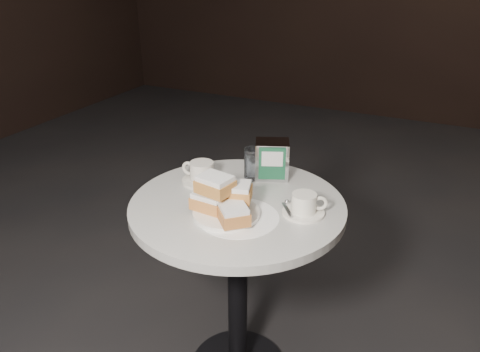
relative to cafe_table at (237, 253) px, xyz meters
name	(u,v)px	position (x,y,z in m)	size (l,w,h in m)	color
cafe_table	(237,253)	(0.00, 0.00, 0.00)	(0.70, 0.70, 0.74)	black
sugar_spill	(238,217)	(0.05, -0.09, 0.20)	(0.25, 0.25, 0.00)	white
beignet_plate	(224,202)	(0.00, -0.10, 0.25)	(0.27, 0.27, 0.13)	white
coffee_cup_left	(202,173)	(-0.18, 0.08, 0.23)	(0.15, 0.14, 0.07)	silver
coffee_cup_right	(304,205)	(0.22, 0.02, 0.23)	(0.17, 0.17, 0.07)	white
water_glass_left	(254,164)	(-0.03, 0.19, 0.25)	(0.08, 0.08, 0.11)	silver
water_glass_right	(277,165)	(0.05, 0.23, 0.25)	(0.08, 0.08, 0.11)	silver
napkin_dispenser	(272,160)	(0.03, 0.22, 0.27)	(0.14, 0.13, 0.14)	silver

